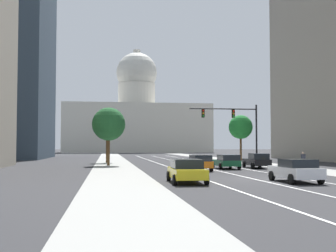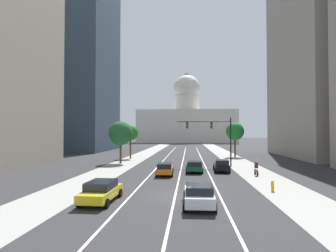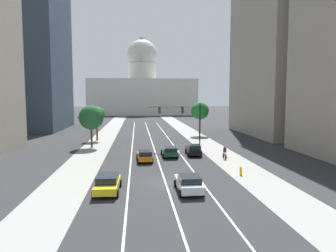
% 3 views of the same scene
% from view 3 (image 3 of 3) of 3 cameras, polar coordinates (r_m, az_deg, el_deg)
% --- Properties ---
extents(ground_plane, '(400.00, 400.00, 0.00)m').
position_cam_3_polar(ground_plane, '(69.11, -3.49, -1.40)').
color(ground_plane, '#2B2B2D').
extents(sidewalk_left, '(4.65, 130.00, 0.01)m').
position_cam_3_polar(sidewalk_left, '(64.44, -11.57, -1.99)').
color(sidewalk_left, gray).
rests_on(sidewalk_left, ground).
extents(sidewalk_right, '(4.65, 130.00, 0.01)m').
position_cam_3_polar(sidewalk_right, '(65.19, 4.83, -1.81)').
color(sidewalk_right, gray).
rests_on(sidewalk_right, ground).
extents(lane_stripe_left, '(0.16, 90.00, 0.01)m').
position_cam_3_polar(lane_stripe_left, '(54.20, -6.54, -3.29)').
color(lane_stripe_left, white).
rests_on(lane_stripe_left, ground).
extents(lane_stripe_center, '(0.16, 90.00, 0.01)m').
position_cam_3_polar(lane_stripe_center, '(54.26, -2.87, -3.25)').
color(lane_stripe_center, white).
rests_on(lane_stripe_center, ground).
extents(lane_stripe_right, '(0.16, 90.00, 0.01)m').
position_cam_3_polar(lane_stripe_right, '(54.53, 0.77, -3.20)').
color(lane_stripe_right, white).
rests_on(lane_stripe_right, ground).
extents(office_tower_far_left, '(15.81, 23.73, 58.24)m').
position_cam_3_polar(office_tower_far_left, '(87.76, -24.10, 18.77)').
color(office_tower_far_left, '#334251').
rests_on(office_tower_far_left, ground).
extents(office_tower_far_right, '(17.19, 27.29, 41.19)m').
position_cam_3_polar(office_tower_far_right, '(73.23, 20.96, 14.85)').
color(office_tower_far_right, '#9E9384').
rests_on(office_tower_far_right, ground).
extents(capitol_building, '(48.43, 23.22, 35.51)m').
position_cam_3_polar(capitol_building, '(146.54, -4.71, 6.53)').
color(capitol_building, beige).
rests_on(capitol_building, ground).
extents(car_yellow, '(2.22, 4.64, 1.48)m').
position_cam_3_polar(car_yellow, '(27.50, -11.02, -10.24)').
color(car_yellow, yellow).
rests_on(car_yellow, ground).
extents(car_white, '(2.13, 4.43, 1.48)m').
position_cam_3_polar(car_white, '(27.12, 3.82, -10.38)').
color(car_white, silver).
rests_on(car_white, ground).
extents(car_green, '(2.11, 4.46, 1.44)m').
position_cam_3_polar(car_green, '(42.41, 0.28, -4.64)').
color(car_green, '#14512D').
rests_on(car_green, ground).
extents(car_orange, '(2.10, 4.72, 1.47)m').
position_cam_3_polar(car_orange, '(39.58, -4.31, -5.38)').
color(car_orange, orange).
rests_on(car_orange, ground).
extents(car_black, '(2.09, 4.62, 1.55)m').
position_cam_3_polar(car_black, '(43.61, 4.71, -4.35)').
color(car_black, black).
rests_on(car_black, ground).
extents(traffic_signal_mast, '(8.09, 0.39, 7.14)m').
position_cam_3_polar(traffic_signal_mast, '(48.62, 3.04, 1.80)').
color(traffic_signal_mast, black).
rests_on(traffic_signal_mast, ground).
extents(fire_hydrant, '(0.26, 0.35, 0.91)m').
position_cam_3_polar(fire_hydrant, '(33.52, 13.22, -8.00)').
color(fire_hydrant, yellow).
rests_on(fire_hydrant, ground).
extents(cyclist, '(0.37, 1.70, 1.72)m').
position_cam_3_polar(cyclist, '(41.58, 10.37, -4.81)').
color(cyclist, black).
rests_on(cyclist, ground).
extents(street_tree_mid_left, '(2.95, 2.95, 6.39)m').
position_cam_3_polar(street_tree_mid_left, '(59.19, -12.95, 2.07)').
color(street_tree_mid_left, '#51381E').
rests_on(street_tree_mid_left, ground).
extents(street_tree_near_right, '(3.72, 3.72, 7.09)m').
position_cam_3_polar(street_tree_near_right, '(65.49, 5.87, 2.78)').
color(street_tree_near_right, '#51381E').
rests_on(street_tree_near_right, ground).
extents(street_tree_near_left, '(3.91, 3.91, 6.82)m').
position_cam_3_polar(street_tree_near_left, '(51.13, -13.92, 1.52)').
color(street_tree_near_left, '#51381E').
rests_on(street_tree_near_left, ground).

